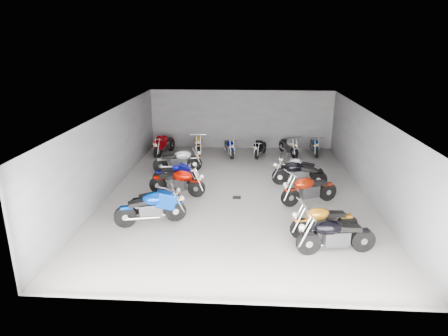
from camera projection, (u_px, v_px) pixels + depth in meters
The scene contains 22 objects.
ground at pixel (237, 193), 15.85m from camera, with size 14.00×14.00×0.00m, color gray.
wall_back at pixel (241, 119), 22.00m from camera, with size 10.00×0.10×3.20m, color slate.
wall_left at pixel (110, 152), 15.65m from camera, with size 0.10×14.00×3.20m, color slate.
wall_right at pixel (370, 156), 15.06m from camera, with size 0.10×14.00×3.20m, color slate.
ceiling at pixel (238, 112), 14.86m from camera, with size 10.00×14.00×0.04m, color black.
drain_grate at pixel (237, 198), 15.37m from camera, with size 0.32×0.32×0.01m, color black.
motorcycle_left_b at pixel (151, 208), 13.04m from camera, with size 2.27×0.96×1.04m.
motorcycle_left_c at pixel (156, 199), 14.03m from camera, with size 1.80×0.82×0.83m.
motorcycle_left_d at pixel (178, 182), 15.47m from camera, with size 2.26×0.59×1.00m.
motorcycle_left_e at pixel (175, 174), 16.69m from camera, with size 1.87×0.37×0.82m.
motorcycle_left_f at pixel (178, 160), 18.23m from camera, with size 2.21×0.71×0.99m.
motorcycle_right_a at pixel (335, 235), 11.24m from camera, with size 2.30×0.60×1.01m.
motorcycle_right_b at pixel (323, 221), 12.20m from camera, with size 2.14×0.69×0.96m.
motorcycle_right_d at pixel (309, 189), 14.68m from camera, with size 2.16×1.08×1.01m.
motorcycle_right_e at pixel (299, 173), 16.45m from camera, with size 2.27×0.56×1.00m.
motorcycle_right_f at pixel (300, 168), 17.37m from camera, with size 1.95×0.75×0.88m.
motorcycle_back_a at pixel (164, 145), 20.95m from camera, with size 0.71×2.23×0.99m.
motorcycle_back_b at pixel (199, 143), 21.31m from camera, with size 0.49×2.16×0.95m.
motorcycle_back_c at pixel (229, 147), 20.78m from camera, with size 0.61×1.91×0.85m.
motorcycle_back_d at pixel (260, 148), 20.69m from camera, with size 0.67×1.84×0.83m.
motorcycle_back_e at pixel (289, 146), 20.89m from camera, with size 0.85×1.95×0.89m.
motorcycle_back_f at pixel (315, 146), 21.02m from camera, with size 0.37×1.93×0.85m.
Camera 1 is at (0.38, -14.78, 5.82)m, focal length 32.00 mm.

